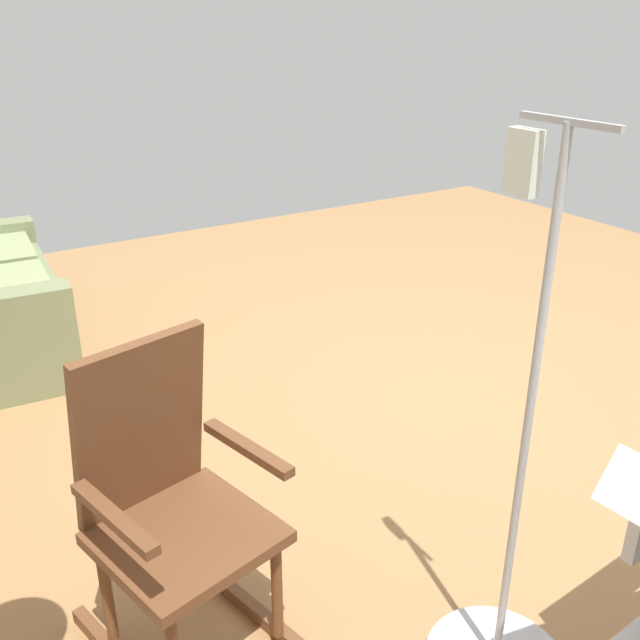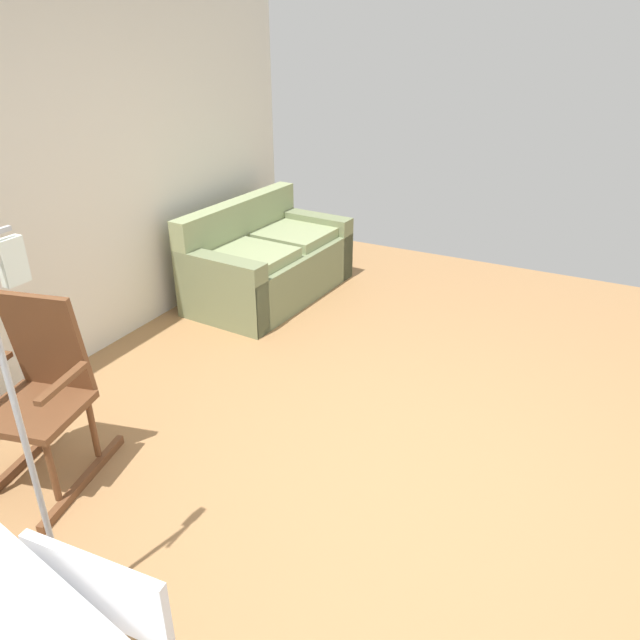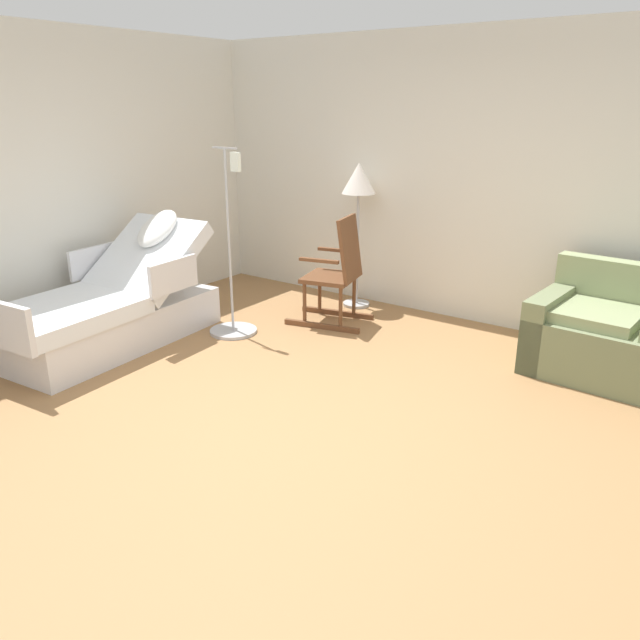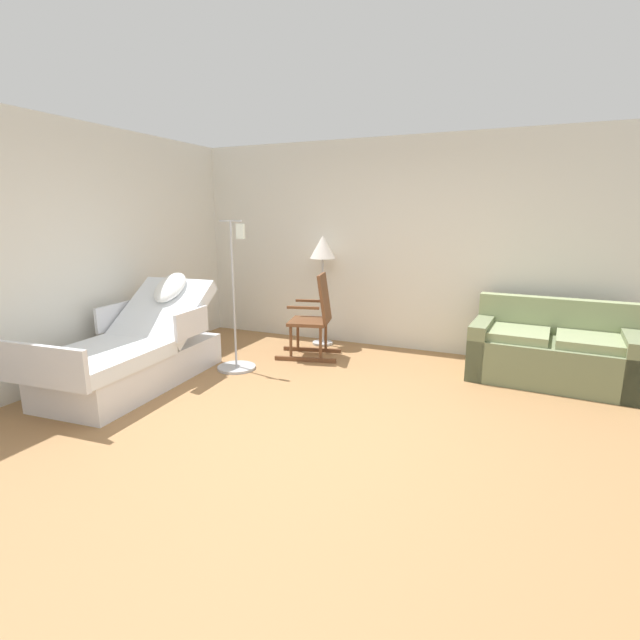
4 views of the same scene
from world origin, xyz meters
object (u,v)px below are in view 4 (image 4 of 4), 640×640
(couch, at_px, (551,353))
(rocking_chair, at_px, (315,318))
(floor_lamp, at_px, (323,255))
(iv_pole, at_px, (236,348))
(hospital_bed, at_px, (134,356))

(couch, xyz_separation_m, rocking_chair, (-2.66, -0.23, 0.20))
(floor_lamp, xyz_separation_m, iv_pole, (-0.49, -1.37, -0.98))
(hospital_bed, distance_m, rocking_chair, 2.11)
(hospital_bed, bearing_deg, couch, 25.15)
(couch, distance_m, rocking_chair, 2.68)
(hospital_bed, bearing_deg, iv_pole, 50.89)
(iv_pole, bearing_deg, couch, 17.23)
(hospital_bed, bearing_deg, floor_lamp, 61.97)
(rocking_chair, distance_m, floor_lamp, 0.94)
(couch, bearing_deg, iv_pole, -162.77)
(floor_lamp, bearing_deg, rocking_chair, -76.34)
(rocking_chair, bearing_deg, hospital_bed, -128.90)
(rocking_chair, relative_size, iv_pole, 0.62)
(floor_lamp, distance_m, iv_pole, 1.75)
(rocking_chair, bearing_deg, floor_lamp, 103.66)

